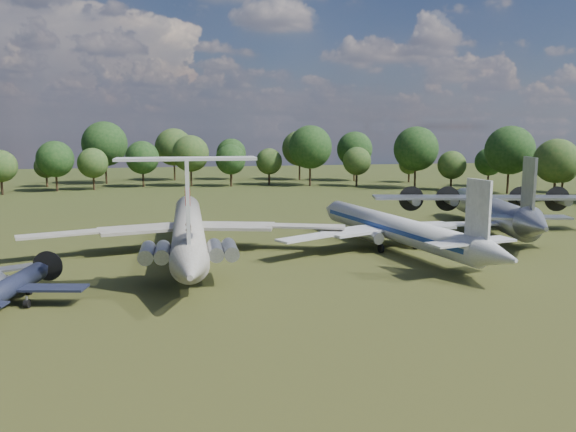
{
  "coord_description": "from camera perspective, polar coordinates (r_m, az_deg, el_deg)",
  "views": [
    {
      "loc": [
        -5.66,
        -61.4,
        14.73
      ],
      "look_at": [
        6.0,
        -1.49,
        5.0
      ],
      "focal_mm": 35.0,
      "sensor_mm": 36.0,
      "label": 1
    }
  ],
  "objects": [
    {
      "name": "ground",
      "position": [
        63.4,
        -5.6,
        -4.42
      ],
      "size": [
        300.0,
        300.0,
        0.0
      ],
      "primitive_type": "plane",
      "color": "#1E3A13",
      "rests_on": "ground"
    },
    {
      "name": "il62_airliner",
      "position": [
        66.16,
        -10.08,
        -1.84
      ],
      "size": [
        37.98,
        49.06,
        4.77
      ],
      "primitive_type": null,
      "rotation": [
        0.0,
        0.0,
        -0.01
      ],
      "color": "silver",
      "rests_on": "ground"
    },
    {
      "name": "tu104_jet",
      "position": [
        69.04,
        10.76,
        -1.67
      ],
      "size": [
        38.59,
        46.65,
        4.13
      ],
      "primitive_type": null,
      "rotation": [
        0.0,
        0.0,
        0.2
      ],
      "color": "#BCBCBC",
      "rests_on": "ground"
    },
    {
      "name": "an12_transport",
      "position": [
        84.71,
        19.93,
        0.17
      ],
      "size": [
        39.99,
        43.0,
        4.87
      ],
      "primitive_type": null,
      "rotation": [
        0.0,
        0.0,
        -0.21
      ],
      "color": "#9B9EA3",
      "rests_on": "ground"
    },
    {
      "name": "small_prop_west",
      "position": [
        52.03,
        -26.46,
        -6.96
      ],
      "size": [
        15.36,
        18.84,
        2.45
      ],
      "primitive_type": null,
      "rotation": [
        0.0,
        0.0,
        -0.2
      ],
      "color": "#161D32",
      "rests_on": "ground"
    },
    {
      "name": "person_on_il62",
      "position": [
        52.45,
        -10.08,
        -1.14
      ],
      "size": [
        0.6,
        0.41,
        1.6
      ],
      "primitive_type": "imported",
      "rotation": [
        0.0,
        0.0,
        3.09
      ],
      "color": "brown",
      "rests_on": "il62_airliner"
    }
  ]
}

